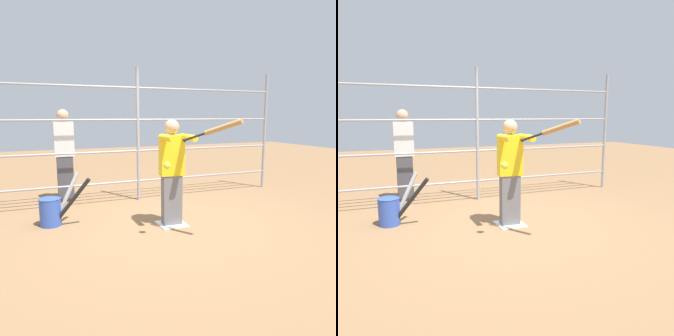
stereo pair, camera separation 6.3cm
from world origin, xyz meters
The scene contains 8 objects.
ground_plane centered at (0.00, 0.00, 0.00)m, with size 24.00×24.00×0.00m, color olive.
home_plate centered at (0.00, 0.00, 0.01)m, with size 0.40×0.40×0.02m.
fence_backstop centered at (0.00, -1.60, 1.25)m, with size 5.96×0.06×2.49m.
batter centered at (0.00, 0.02, 0.84)m, with size 0.40×0.55×1.56m.
baseball_bat_swinging centered at (-0.26, 0.84, 1.45)m, with size 0.48×0.73×0.32m.
softball_in_flight centered at (0.30, 0.54, 0.99)m, with size 0.10×0.10×0.10m.
bat_bucket centered at (1.64, -0.65, 0.23)m, with size 0.73×0.47×0.78m.
bystander_behind_fence centered at (1.30, -2.07, 0.90)m, with size 0.36×0.22×1.73m.
Camera 1 is at (1.88, 4.32, 1.62)m, focal length 35.00 mm.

